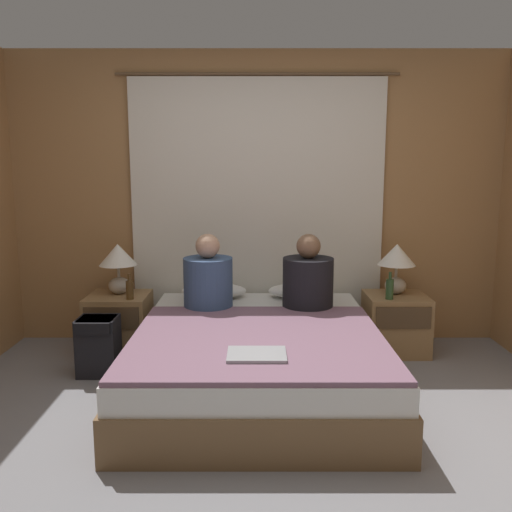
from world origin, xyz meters
name	(u,v)px	position (x,y,z in m)	size (l,w,h in m)	color
ground_plane	(257,440)	(0.00, 0.00, 0.00)	(16.00, 16.00, 0.00)	gray
wall_back	(256,199)	(0.00, 1.87, 1.25)	(4.34, 0.06, 2.50)	#A37547
curtain_panel	(256,211)	(0.00, 1.81, 1.15)	(2.37, 0.02, 2.30)	silver
bed	(256,359)	(0.00, 0.72, 0.22)	(1.66, 2.08, 0.44)	brown
nightstand_left	(118,323)	(-1.15, 1.48, 0.24)	(0.49, 0.47, 0.49)	#937047
nightstand_right	(394,323)	(1.15, 1.48, 0.24)	(0.49, 0.47, 0.49)	#937047
lamp_left	(116,261)	(-1.15, 1.53, 0.76)	(0.31, 0.31, 0.42)	#B2A899
lamp_right	(395,261)	(1.15, 1.53, 0.76)	(0.31, 0.31, 0.42)	#B2A899
pillow_left	(212,291)	(-0.37, 1.58, 0.50)	(0.55, 0.29, 0.12)	white
pillow_right	(299,291)	(0.37, 1.58, 0.50)	(0.55, 0.29, 0.12)	white
blanket_on_bed	(256,339)	(0.00, 0.44, 0.45)	(1.60, 1.47, 0.03)	slate
person_left_in_bed	(207,280)	(-0.38, 1.22, 0.67)	(0.38, 0.38, 0.59)	#38517A
person_right_in_bed	(306,280)	(0.39, 1.22, 0.67)	(0.39, 0.39, 0.59)	black
beer_bottle_on_left_stand	(128,289)	(-1.02, 1.34, 0.57)	(0.06, 0.06, 0.21)	#513819
beer_bottle_on_right_stand	(388,289)	(1.06, 1.34, 0.57)	(0.06, 0.06, 0.22)	#2D4C28
laptop_on_bed	(255,354)	(-0.01, 0.09, 0.48)	(0.34, 0.25, 0.02)	#9EA0A5
backpack_on_floor	(97,343)	(-1.18, 0.99, 0.24)	(0.29, 0.28, 0.43)	black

